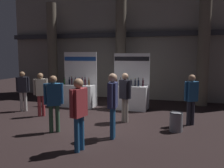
# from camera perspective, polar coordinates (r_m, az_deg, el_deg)

# --- Properties ---
(ground_plane) EXTENTS (26.40, 26.40, 0.00)m
(ground_plane) POSITION_cam_1_polar(r_m,az_deg,el_deg) (8.37, -5.13, -8.88)
(ground_plane) COLOR black
(hall_colonnade) EXTENTS (13.20, 1.23, 6.00)m
(hall_colonnade) POSITION_cam_1_polar(r_m,az_deg,el_deg) (12.47, 2.97, 9.95)
(hall_colonnade) COLOR gray
(hall_colonnade) RESTS_ON ground_plane
(exhibitor_booth_0) EXTENTS (1.56, 0.66, 2.41)m
(exhibitor_booth_0) POSITION_cam_1_polar(r_m,az_deg,el_deg) (10.61, -8.18, -2.18)
(exhibitor_booth_0) COLOR white
(exhibitor_booth_0) RESTS_ON ground_plane
(exhibitor_booth_1) EXTENTS (1.54, 0.66, 2.35)m
(exhibitor_booth_1) POSITION_cam_1_polar(r_m,az_deg,el_deg) (10.03, 4.29, -2.66)
(exhibitor_booth_1) COLOR white
(exhibitor_booth_1) RESTS_ON ground_plane
(trash_bin) EXTENTS (0.39, 0.39, 0.58)m
(trash_bin) POSITION_cam_1_polar(r_m,az_deg,el_deg) (7.47, 15.12, -8.74)
(trash_bin) COLOR slate
(trash_bin) RESTS_ON ground_plane
(visitor_0) EXTENTS (0.44, 0.39, 1.63)m
(visitor_0) POSITION_cam_1_polar(r_m,az_deg,el_deg) (9.19, -16.72, -1.59)
(visitor_0) COLOR maroon
(visitor_0) RESTS_ON ground_plane
(visitor_1) EXTENTS (0.48, 0.38, 1.62)m
(visitor_1) POSITION_cam_1_polar(r_m,az_deg,el_deg) (10.26, -20.61, -0.86)
(visitor_1) COLOR silver
(visitor_1) RESTS_ON ground_plane
(visitor_2) EXTENTS (0.45, 0.38, 1.68)m
(visitor_2) POSITION_cam_1_polar(r_m,az_deg,el_deg) (8.05, 3.14, -2.24)
(visitor_2) COLOR #ADA393
(visitor_2) RESTS_ON ground_plane
(visitor_4) EXTENTS (0.26, 0.56, 1.80)m
(visitor_4) POSITION_cam_1_polar(r_m,az_deg,el_deg) (6.45, 0.17, -3.81)
(visitor_4) COLOR navy
(visitor_4) RESTS_ON ground_plane
(visitor_6) EXTENTS (0.31, 0.57, 1.75)m
(visitor_6) POSITION_cam_1_polar(r_m,az_deg,el_deg) (5.66, -7.98, -5.74)
(visitor_6) COLOR navy
(visitor_6) RESTS_ON ground_plane
(visitor_7) EXTENTS (0.50, 0.41, 1.69)m
(visitor_7) POSITION_cam_1_polar(r_m,az_deg,el_deg) (7.17, -13.82, -3.43)
(visitor_7) COLOR #33563D
(visitor_7) RESTS_ON ground_plane
(visitor_8) EXTENTS (0.44, 0.42, 1.66)m
(visitor_8) POSITION_cam_1_polar(r_m,az_deg,el_deg) (8.10, 18.48, -2.57)
(visitor_8) COLOR #23232D
(visitor_8) RESTS_ON ground_plane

